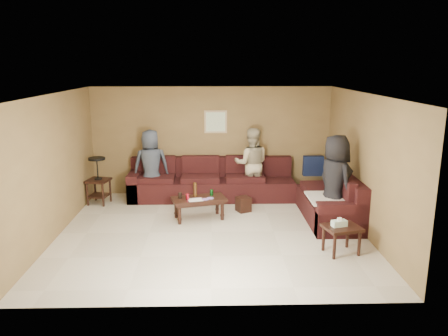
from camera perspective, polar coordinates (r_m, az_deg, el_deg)
name	(u,v)px	position (r m, az deg, el deg)	size (l,w,h in m)	color
room	(211,143)	(7.62, -1.71, 3.34)	(5.60, 5.50, 2.50)	beige
sectional_sofa	(249,191)	(9.44, 3.32, -3.01)	(4.65, 2.90, 0.97)	#331111
coffee_table	(199,201)	(8.63, -3.33, -4.31)	(1.14, 0.76, 0.71)	black
end_table_left	(98,180)	(9.89, -16.12, -1.48)	(0.54, 0.54, 1.03)	black
side_table_right	(341,230)	(7.33, 15.09, -7.81)	(0.66, 0.59, 0.61)	black
waste_bin	(243,204)	(9.12, 2.54, -4.74)	(0.26, 0.26, 0.31)	black
wall_art	(216,122)	(10.06, -1.10, 6.05)	(0.52, 0.04, 0.52)	tan
person_left	(151,165)	(9.81, -9.50, 0.34)	(0.78, 0.51, 1.61)	#323945
person_middle	(251,164)	(9.83, 3.60, 0.57)	(0.79, 0.61, 1.62)	tan
person_right	(335,182)	(8.32, 14.29, -1.75)	(0.86, 0.56, 1.75)	black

